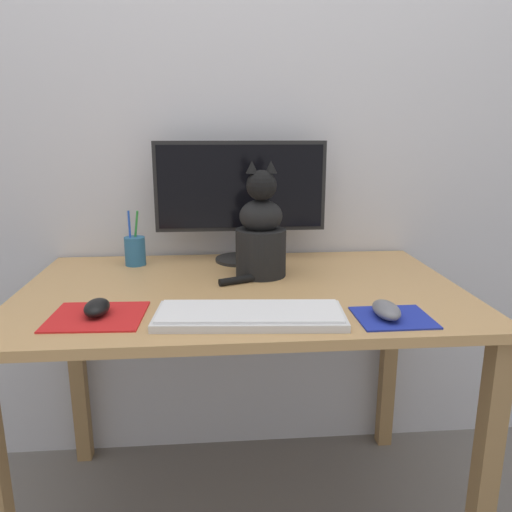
% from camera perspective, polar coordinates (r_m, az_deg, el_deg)
% --- Properties ---
extents(wall_back, '(7.00, 0.04, 2.50)m').
position_cam_1_polar(wall_back, '(1.73, -2.58, 16.55)').
color(wall_back, silver).
rests_on(wall_back, ground_plane).
extents(desk, '(1.21, 0.76, 0.76)m').
position_cam_1_polar(desk, '(1.42, -1.64, -7.53)').
color(desk, tan).
rests_on(desk, ground_plane).
extents(monitor, '(0.55, 0.17, 0.39)m').
position_cam_1_polar(monitor, '(1.62, -1.77, 7.08)').
color(monitor, black).
rests_on(monitor, desk).
extents(keyboard, '(0.44, 0.20, 0.02)m').
position_cam_1_polar(keyboard, '(1.15, -0.71, -6.75)').
color(keyboard, silver).
rests_on(keyboard, desk).
extents(mousepad_left, '(0.22, 0.20, 0.00)m').
position_cam_1_polar(mousepad_left, '(1.23, -17.71, -6.59)').
color(mousepad_left, red).
rests_on(mousepad_left, desk).
extents(mousepad_right, '(0.17, 0.15, 0.00)m').
position_cam_1_polar(mousepad_right, '(1.20, 15.40, -6.80)').
color(mousepad_right, '#1E2D9E').
rests_on(mousepad_right, desk).
extents(computer_mouse_left, '(0.06, 0.10, 0.04)m').
position_cam_1_polar(computer_mouse_left, '(1.22, -17.72, -5.63)').
color(computer_mouse_left, black).
rests_on(computer_mouse_left, mousepad_left).
extents(computer_mouse_right, '(0.06, 0.11, 0.03)m').
position_cam_1_polar(computer_mouse_right, '(1.19, 14.67, -5.97)').
color(computer_mouse_right, slate).
rests_on(computer_mouse_right, mousepad_right).
extents(cat, '(0.21, 0.19, 0.34)m').
position_cam_1_polar(cat, '(1.46, 0.55, 2.51)').
color(cat, black).
rests_on(cat, desk).
extents(pen_cup, '(0.07, 0.07, 0.18)m').
position_cam_1_polar(pen_cup, '(1.64, -13.66, 0.62)').
color(pen_cup, '#286089').
rests_on(pen_cup, desk).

